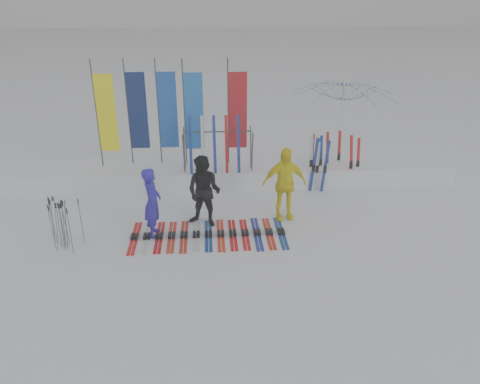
{
  "coord_description": "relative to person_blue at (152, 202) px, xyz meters",
  "views": [
    {
      "loc": [
        -0.56,
        -8.98,
        5.77
      ],
      "look_at": [
        0.2,
        1.6,
        1.0
      ],
      "focal_mm": 35.0,
      "sensor_mm": 36.0,
      "label": 1
    }
  ],
  "objects": [
    {
      "name": "upright_skis",
      "position": [
        4.99,
        2.76,
        -0.09
      ],
      "size": [
        1.55,
        1.13,
        1.68
      ],
      "color": "navy",
      "rests_on": "ground"
    },
    {
      "name": "person_blue",
      "position": [
        0.0,
        0.0,
        0.0
      ],
      "size": [
        0.45,
        0.66,
        1.77
      ],
      "primitive_type": "imported",
      "rotation": [
        0.0,
        0.0,
        1.61
      ],
      "color": "#241CA8",
      "rests_on": "ground"
    },
    {
      "name": "pole_cluster",
      "position": [
        -2.08,
        -0.42,
        -0.29
      ],
      "size": [
        0.73,
        0.68,
        1.24
      ],
      "color": "#595B60",
      "rests_on": "ground"
    },
    {
      "name": "ground",
      "position": [
        1.95,
        -1.39,
        -0.88
      ],
      "size": [
        120.0,
        120.0,
        0.0
      ],
      "primitive_type": "plane",
      "color": "white",
      "rests_on": "ground"
    },
    {
      "name": "tent_canopy",
      "position": [
        5.69,
        4.01,
        0.64
      ],
      "size": [
        3.88,
        3.93,
        3.05
      ],
      "primitive_type": "imported",
      "rotation": [
        0.0,
        0.0,
        -0.18
      ],
      "color": "white",
      "rests_on": "ground"
    },
    {
      "name": "person_yellow",
      "position": [
        3.34,
        0.68,
        0.1
      ],
      "size": [
        1.19,
        0.56,
        1.97
      ],
      "primitive_type": "imported",
      "rotation": [
        0.0,
        0.0,
        0.07
      ],
      "color": "#FFEE10",
      "rests_on": "ground"
    },
    {
      "name": "ski_rack",
      "position": [
        1.68,
        2.81,
        0.5
      ],
      "size": [
        2.04,
        0.8,
        1.23
      ],
      "color": "#383A3F",
      "rests_on": "ground"
    },
    {
      "name": "person_black",
      "position": [
        1.26,
        0.44,
        0.05
      ],
      "size": [
        1.11,
        1.01,
        1.87
      ],
      "primitive_type": "imported",
      "rotation": [
        0.0,
        0.0,
        -0.4
      ],
      "color": "black",
      "rests_on": "ground"
    },
    {
      "name": "ski_row",
      "position": [
        1.34,
        -0.17,
        -0.85
      ],
      "size": [
        3.81,
        1.68,
        0.07
      ],
      "color": "red",
      "rests_on": "ground"
    },
    {
      "name": "snow_bank",
      "position": [
        1.95,
        3.21,
        -0.58
      ],
      "size": [
        14.0,
        1.6,
        0.6
      ],
      "primitive_type": "cube",
      "color": "white",
      "rests_on": "ground"
    },
    {
      "name": "feather_flags",
      "position": [
        0.23,
        3.41,
        1.36
      ],
      "size": [
        4.45,
        0.24,
        3.2
      ],
      "color": "#383A3F",
      "rests_on": "ground"
    }
  ]
}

